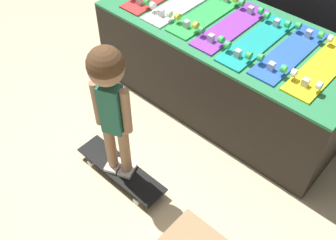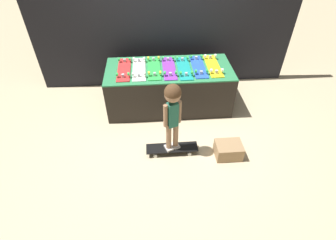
% 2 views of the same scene
% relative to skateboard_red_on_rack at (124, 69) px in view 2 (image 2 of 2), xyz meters
% --- Properties ---
extents(ground_plane, '(16.00, 16.00, 0.00)m').
position_rel_skateboard_red_on_rack_xyz_m(ground_plane, '(0.71, -0.59, -0.73)').
color(ground_plane, beige).
extents(back_wall, '(4.55, 0.10, 2.35)m').
position_rel_skateboard_red_on_rack_xyz_m(back_wall, '(0.71, 0.76, 0.45)').
color(back_wall, black).
rests_on(back_wall, ground_plane).
extents(display_rack, '(2.00, 0.88, 0.71)m').
position_rel_skateboard_red_on_rack_xyz_m(display_rack, '(0.71, -0.01, -0.37)').
color(display_rack, black).
rests_on(display_rack, ground_plane).
extents(skateboard_red_on_rack, '(0.20, 0.73, 0.09)m').
position_rel_skateboard_red_on_rack_xyz_m(skateboard_red_on_rack, '(0.00, 0.00, 0.00)').
color(skateboard_red_on_rack, red).
rests_on(skateboard_red_on_rack, display_rack).
extents(skateboard_white_on_rack, '(0.20, 0.73, 0.09)m').
position_rel_skateboard_red_on_rack_xyz_m(skateboard_white_on_rack, '(0.24, -0.01, 0.00)').
color(skateboard_white_on_rack, white).
rests_on(skateboard_white_on_rack, display_rack).
extents(skateboard_green_on_rack, '(0.20, 0.73, 0.09)m').
position_rel_skateboard_red_on_rack_xyz_m(skateboard_green_on_rack, '(0.47, 0.00, 0.00)').
color(skateboard_green_on_rack, green).
rests_on(skateboard_green_on_rack, display_rack).
extents(skateboard_purple_on_rack, '(0.20, 0.73, 0.09)m').
position_rel_skateboard_red_on_rack_xyz_m(skateboard_purple_on_rack, '(0.71, -0.01, 0.00)').
color(skateboard_purple_on_rack, purple).
rests_on(skateboard_purple_on_rack, display_rack).
extents(skateboard_teal_on_rack, '(0.20, 0.73, 0.09)m').
position_rel_skateboard_red_on_rack_xyz_m(skateboard_teal_on_rack, '(0.94, -0.03, 0.00)').
color(skateboard_teal_on_rack, teal).
rests_on(skateboard_teal_on_rack, display_rack).
extents(skateboard_blue_on_rack, '(0.20, 0.73, 0.09)m').
position_rel_skateboard_red_on_rack_xyz_m(skateboard_blue_on_rack, '(1.18, 0.00, 0.00)').
color(skateboard_blue_on_rack, blue).
rests_on(skateboard_blue_on_rack, display_rack).
extents(skateboard_yellow_on_rack, '(0.20, 0.73, 0.09)m').
position_rel_skateboard_red_on_rack_xyz_m(skateboard_yellow_on_rack, '(1.41, 0.01, 0.00)').
color(skateboard_yellow_on_rack, yellow).
rests_on(skateboard_yellow_on_rack, display_rack).
extents(skateboard_on_floor, '(0.72, 0.19, 0.09)m').
position_rel_skateboard_red_on_rack_xyz_m(skateboard_on_floor, '(0.66, -1.13, -0.65)').
color(skateboard_on_floor, black).
rests_on(skateboard_on_floor, ground_plane).
extents(child, '(0.23, 0.21, 1.03)m').
position_rel_skateboard_red_on_rack_xyz_m(child, '(0.66, -1.13, 0.09)').
color(child, silver).
rests_on(child, skateboard_on_floor).
extents(storage_box, '(0.36, 0.28, 0.21)m').
position_rel_skateboard_red_on_rack_xyz_m(storage_box, '(1.43, -1.25, -0.62)').
color(storage_box, '#A37F56').
rests_on(storage_box, ground_plane).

